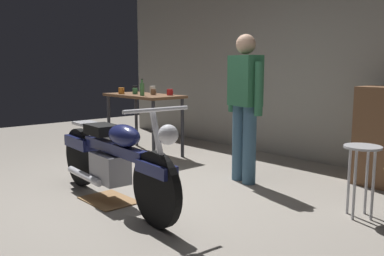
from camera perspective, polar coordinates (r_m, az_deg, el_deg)
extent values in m
plane|color=gray|center=(4.26, -6.85, -9.66)|extent=(12.00, 12.00, 0.00)
cube|color=gray|center=(6.10, 15.31, 10.33)|extent=(8.00, 0.12, 3.10)
cube|color=brown|center=(6.31, -6.64, 4.41)|extent=(1.30, 0.64, 0.04)
cylinder|color=#2D2D33|center=(6.71, -11.30, 0.68)|extent=(0.05, 0.05, 0.86)
cylinder|color=#2D2D33|center=(5.73, -5.28, -0.51)|extent=(0.05, 0.05, 0.86)
cylinder|color=#2D2D33|center=(6.98, -7.63, 1.08)|extent=(0.05, 0.05, 0.86)
cylinder|color=#2D2D33|center=(6.05, -1.33, 0.01)|extent=(0.05, 0.05, 0.86)
cylinder|color=black|center=(3.47, -4.92, -8.38)|extent=(0.64, 0.11, 0.64)
cylinder|color=black|center=(4.80, -15.07, -3.86)|extent=(0.64, 0.11, 0.64)
cube|color=#191E4C|center=(3.42, -4.95, -5.56)|extent=(0.45, 0.17, 0.10)
cube|color=#191E4C|center=(4.72, -14.91, -1.89)|extent=(0.53, 0.22, 0.12)
cube|color=gray|center=(4.15, -11.16, -5.37)|extent=(0.46, 0.27, 0.28)
cube|color=#191E4C|center=(4.02, -10.60, -2.75)|extent=(1.10, 0.18, 0.10)
ellipsoid|color=#191E4C|center=(3.82, -9.28, -1.02)|extent=(0.45, 0.25, 0.20)
cube|color=black|center=(4.22, -12.22, -0.21)|extent=(0.38, 0.26, 0.10)
cube|color=silver|center=(4.58, -14.41, 0.64)|extent=(0.25, 0.22, 0.03)
cylinder|color=silver|center=(3.34, -4.43, -3.19)|extent=(0.27, 0.07, 0.68)
cylinder|color=silver|center=(3.32, -4.87, 2.51)|extent=(0.07, 0.60, 0.03)
sphere|color=silver|center=(3.21, -3.28, -0.92)|extent=(0.16, 0.16, 0.16)
cylinder|color=silver|center=(4.39, -14.53, -6.34)|extent=(0.70, 0.12, 0.07)
cylinder|color=#40637D|center=(4.72, 7.86, -2.39)|extent=(0.15, 0.15, 0.88)
cylinder|color=#40637D|center=(4.87, 6.40, -2.01)|extent=(0.15, 0.15, 0.88)
cube|color=#33724C|center=(4.71, 7.28, 6.44)|extent=(0.42, 0.29, 0.56)
cylinder|color=#33724C|center=(4.53, 9.13, 5.30)|extent=(0.09, 0.09, 0.58)
cylinder|color=#33724C|center=(4.91, 5.54, 5.61)|extent=(0.09, 0.09, 0.58)
sphere|color=tan|center=(4.72, 7.38, 11.30)|extent=(0.22, 0.22, 0.22)
cylinder|color=#B2B2B7|center=(3.90, 22.34, -2.42)|extent=(0.32, 0.32, 0.02)
cylinder|color=#B2B2B7|center=(3.92, 23.53, -7.22)|extent=(0.02, 0.02, 0.62)
cylinder|color=#B2B2B7|center=(4.06, 22.77, -6.64)|extent=(0.02, 0.02, 0.62)
cylinder|color=#B2B2B7|center=(4.01, 20.66, -6.71)|extent=(0.02, 0.02, 0.62)
cylinder|color=#B2B2B7|center=(3.87, 21.35, -7.30)|extent=(0.02, 0.02, 0.62)
cube|color=olive|center=(4.27, -11.31, -9.64)|extent=(0.56, 0.40, 0.01)
cube|color=gray|center=(6.13, -13.08, -2.56)|extent=(0.44, 0.32, 0.34)
cylinder|color=brown|center=(6.18, -5.32, 4.93)|extent=(0.07, 0.07, 0.09)
torus|color=brown|center=(6.14, -5.08, 4.96)|extent=(0.05, 0.01, 0.05)
cylinder|color=white|center=(6.51, -5.43, 5.24)|extent=(0.09, 0.09, 0.11)
torus|color=white|center=(6.47, -5.17, 5.27)|extent=(0.06, 0.01, 0.06)
cylinder|color=black|center=(6.74, -7.81, 5.28)|extent=(0.08, 0.08, 0.11)
torus|color=black|center=(6.70, -7.60, 5.32)|extent=(0.06, 0.01, 0.06)
cylinder|color=orange|center=(6.46, -9.63, 5.04)|extent=(0.09, 0.09, 0.09)
torus|color=orange|center=(6.41, -9.39, 5.07)|extent=(0.05, 0.01, 0.05)
cylinder|color=red|center=(6.08, -3.05, 4.92)|extent=(0.09, 0.09, 0.09)
torus|color=red|center=(6.04, -2.75, 4.94)|extent=(0.05, 0.01, 0.05)
cylinder|color=#3D7F4C|center=(6.37, -7.81, 5.02)|extent=(0.08, 0.08, 0.09)
torus|color=#3D7F4C|center=(6.34, -7.58, 5.05)|extent=(0.05, 0.01, 0.05)
cylinder|color=#4C8C4C|center=(6.03, -6.84, 5.27)|extent=(0.06, 0.06, 0.18)
cylinder|color=#4C8C4C|center=(6.02, -6.86, 6.36)|extent=(0.03, 0.03, 0.05)
cylinder|color=black|center=(6.02, -6.87, 6.65)|extent=(0.03, 0.03, 0.01)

